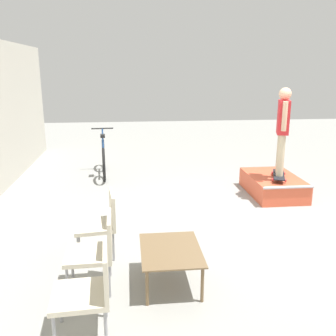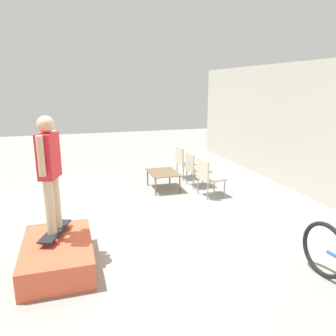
{
  "view_description": "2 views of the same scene",
  "coord_description": "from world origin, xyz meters",
  "px_view_note": "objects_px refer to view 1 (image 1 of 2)",
  "views": [
    {
      "loc": [
        -5.64,
        2.04,
        2.43
      ],
      "look_at": [
        -0.14,
        1.46,
        0.95
      ],
      "focal_mm": 40.0,
      "sensor_mm": 36.0,
      "label": 1
    },
    {
      "loc": [
        5.59,
        -0.51,
        2.49
      ],
      "look_at": [
        -0.48,
        1.33,
        0.87
      ],
      "focal_mm": 35.0,
      "sensor_mm": 36.0,
      "label": 2
    }
  ],
  "objects_px": {
    "person_skater": "(283,125)",
    "patio_chair_right": "(101,220)",
    "patio_chair_left": "(90,287)",
    "skateboard_on_ramp": "(279,175)",
    "coffee_table": "(171,253)",
    "bicycle": "(104,158)",
    "skate_ramp_box": "(273,185)",
    "patio_chair_center": "(96,248)"
  },
  "relations": [
    {
      "from": "person_skater",
      "to": "patio_chair_right",
      "type": "bearing_deg",
      "value": 139.72
    },
    {
      "from": "patio_chair_left",
      "to": "skateboard_on_ramp",
      "type": "bearing_deg",
      "value": 134.22
    },
    {
      "from": "person_skater",
      "to": "patio_chair_left",
      "type": "relative_size",
      "value": 1.88
    },
    {
      "from": "skateboard_on_ramp",
      "to": "person_skater",
      "type": "relative_size",
      "value": 0.49
    },
    {
      "from": "coffee_table",
      "to": "bicycle",
      "type": "height_order",
      "value": "bicycle"
    },
    {
      "from": "coffee_table",
      "to": "patio_chair_right",
      "type": "distance_m",
      "value": 1.16
    },
    {
      "from": "skate_ramp_box",
      "to": "skateboard_on_ramp",
      "type": "xyz_separation_m",
      "value": [
        -0.2,
        -0.02,
        0.27
      ]
    },
    {
      "from": "skate_ramp_box",
      "to": "patio_chair_right",
      "type": "xyz_separation_m",
      "value": [
        -2.17,
        3.22,
        0.3
      ]
    },
    {
      "from": "skateboard_on_ramp",
      "to": "patio_chair_center",
      "type": "relative_size",
      "value": 0.92
    },
    {
      "from": "patio_chair_right",
      "to": "skate_ramp_box",
      "type": "bearing_deg",
      "value": 117.16
    },
    {
      "from": "bicycle",
      "to": "skateboard_on_ramp",
      "type": "bearing_deg",
      "value": -123.94
    },
    {
      "from": "skate_ramp_box",
      "to": "patio_chair_left",
      "type": "xyz_separation_m",
      "value": [
        -3.75,
        3.22,
        0.3
      ]
    },
    {
      "from": "bicycle",
      "to": "skate_ramp_box",
      "type": "bearing_deg",
      "value": -121.46
    },
    {
      "from": "skate_ramp_box",
      "to": "person_skater",
      "type": "height_order",
      "value": "person_skater"
    },
    {
      "from": "skateboard_on_ramp",
      "to": "patio_chair_center",
      "type": "bearing_deg",
      "value": 150.9
    },
    {
      "from": "coffee_table",
      "to": "patio_chair_left",
      "type": "bearing_deg",
      "value": 133.11
    },
    {
      "from": "patio_chair_left",
      "to": "bicycle",
      "type": "relative_size",
      "value": 0.48
    },
    {
      "from": "skateboard_on_ramp",
      "to": "patio_chair_left",
      "type": "bearing_deg",
      "value": 158.03
    },
    {
      "from": "skate_ramp_box",
      "to": "coffee_table",
      "type": "bearing_deg",
      "value": 141.25
    },
    {
      "from": "skate_ramp_box",
      "to": "coffee_table",
      "type": "xyz_separation_m",
      "value": [
        -2.97,
        2.38,
        0.2
      ]
    },
    {
      "from": "coffee_table",
      "to": "skateboard_on_ramp",
      "type": "bearing_deg",
      "value": -40.99
    },
    {
      "from": "patio_chair_center",
      "to": "bicycle",
      "type": "bearing_deg",
      "value": -179.29
    },
    {
      "from": "skateboard_on_ramp",
      "to": "patio_chair_left",
      "type": "xyz_separation_m",
      "value": [
        -3.54,
        3.24,
        0.03
      ]
    },
    {
      "from": "skateboard_on_ramp",
      "to": "patio_chair_left",
      "type": "height_order",
      "value": "patio_chair_left"
    },
    {
      "from": "person_skater",
      "to": "bicycle",
      "type": "bearing_deg",
      "value": 78.46
    },
    {
      "from": "patio_chair_left",
      "to": "patio_chair_center",
      "type": "distance_m",
      "value": 0.78
    },
    {
      "from": "patio_chair_left",
      "to": "patio_chair_right",
      "type": "relative_size",
      "value": 1.0
    },
    {
      "from": "patio_chair_right",
      "to": "bicycle",
      "type": "height_order",
      "value": "bicycle"
    },
    {
      "from": "skateboard_on_ramp",
      "to": "bicycle",
      "type": "relative_size",
      "value": 0.44
    },
    {
      "from": "skate_ramp_box",
      "to": "coffee_table",
      "type": "height_order",
      "value": "coffee_table"
    },
    {
      "from": "person_skater",
      "to": "bicycle",
      "type": "height_order",
      "value": "person_skater"
    },
    {
      "from": "person_skater",
      "to": "patio_chair_right",
      "type": "relative_size",
      "value": 1.88
    },
    {
      "from": "patio_chair_right",
      "to": "bicycle",
      "type": "bearing_deg",
      "value": 176.13
    },
    {
      "from": "skateboard_on_ramp",
      "to": "coffee_table",
      "type": "bearing_deg",
      "value": 159.44
    },
    {
      "from": "coffee_table",
      "to": "bicycle",
      "type": "relative_size",
      "value": 0.5
    },
    {
      "from": "patio_chair_right",
      "to": "coffee_table",
      "type": "bearing_deg",
      "value": 39.49
    },
    {
      "from": "patio_chair_left",
      "to": "patio_chair_center",
      "type": "height_order",
      "value": "same"
    },
    {
      "from": "patio_chair_center",
      "to": "patio_chair_right",
      "type": "relative_size",
      "value": 1.0
    },
    {
      "from": "skate_ramp_box",
      "to": "skateboard_on_ramp",
      "type": "distance_m",
      "value": 0.34
    },
    {
      "from": "skate_ramp_box",
      "to": "patio_chair_center",
      "type": "xyz_separation_m",
      "value": [
        -2.96,
        3.22,
        0.3
      ]
    },
    {
      "from": "skateboard_on_ramp",
      "to": "patio_chair_center",
      "type": "height_order",
      "value": "patio_chair_center"
    },
    {
      "from": "patio_chair_center",
      "to": "patio_chair_right",
      "type": "height_order",
      "value": "same"
    }
  ]
}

